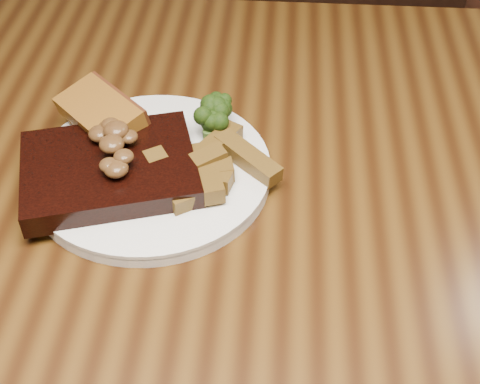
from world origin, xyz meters
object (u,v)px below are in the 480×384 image
object	(u,v)px
dining_table	(240,271)
garlic_bread	(102,126)
steak	(110,170)
potato_wedges	(203,161)
plate	(152,172)
chair_far	(321,75)

from	to	relation	value
dining_table	garlic_bread	size ratio (longest dim) A/B	15.72
steak	potato_wedges	size ratio (longest dim) A/B	1.64
dining_table	potato_wedges	world-z (taller)	potato_wedges
dining_table	plate	world-z (taller)	plate
chair_far	steak	bearing A→B (deg)	48.53
garlic_bread	potato_wedges	world-z (taller)	potato_wedges
dining_table	steak	xyz separation A→B (m)	(-0.14, 0.03, 0.12)
dining_table	garlic_bread	distance (m)	0.23
garlic_bread	potato_wedges	xyz separation A→B (m)	(0.12, -0.05, 0.00)
chair_far	steak	xyz separation A→B (m)	(-0.26, -0.65, 0.30)
plate	garlic_bread	distance (m)	0.09
dining_table	chair_far	size ratio (longest dim) A/B	1.85
dining_table	steak	world-z (taller)	steak
dining_table	chair_far	xyz separation A→B (m)	(0.12, 0.68, -0.19)
steak	potato_wedges	xyz separation A→B (m)	(0.10, 0.02, -0.00)
garlic_bread	potato_wedges	distance (m)	0.13
dining_table	potato_wedges	bearing A→B (deg)	130.86
dining_table	potato_wedges	xyz separation A→B (m)	(-0.04, 0.05, 0.12)
steak	garlic_bread	distance (m)	0.08
steak	potato_wedges	distance (m)	0.10
garlic_bread	plate	bearing A→B (deg)	3.68
chair_far	garlic_bread	xyz separation A→B (m)	(-0.28, -0.57, 0.30)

